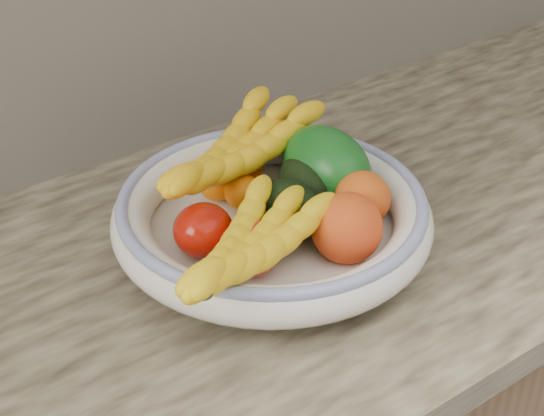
% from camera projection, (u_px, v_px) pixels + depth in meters
% --- Properties ---
extents(fruit_bowl, '(0.39, 0.39, 0.08)m').
position_uv_depth(fruit_bowl, '(272.00, 216.00, 1.01)').
color(fruit_bowl, white).
rests_on(fruit_bowl, kitchen_counter).
extents(clementine_back_left, '(0.06, 0.06, 0.04)m').
position_uv_depth(clementine_back_left, '(217.00, 184.00, 1.06)').
color(clementine_back_left, orange).
rests_on(clementine_back_left, fruit_bowl).
extents(clementine_back_right, '(0.05, 0.05, 0.05)m').
position_uv_depth(clementine_back_right, '(245.00, 165.00, 1.10)').
color(clementine_back_right, '#EB4C04').
rests_on(clementine_back_right, fruit_bowl).
extents(clementine_back_mid, '(0.06, 0.06, 0.04)m').
position_uv_depth(clementine_back_mid, '(243.00, 192.00, 1.05)').
color(clementine_back_mid, orange).
rests_on(clementine_back_mid, fruit_bowl).
extents(tomato_left, '(0.07, 0.07, 0.06)m').
position_uv_depth(tomato_left, '(203.00, 230.00, 0.96)').
color(tomato_left, '#A21005').
rests_on(tomato_left, fruit_bowl).
extents(tomato_near_left, '(0.09, 0.09, 0.06)m').
position_uv_depth(tomato_near_left, '(250.00, 248.00, 0.93)').
color(tomato_near_left, red).
rests_on(tomato_near_left, fruit_bowl).
extents(avocado_center, '(0.10, 0.12, 0.07)m').
position_uv_depth(avocado_center, '(287.00, 209.00, 1.00)').
color(avocado_center, black).
rests_on(avocado_center, fruit_bowl).
extents(avocado_right, '(0.09, 0.11, 0.06)m').
position_uv_depth(avocado_right, '(305.00, 183.00, 1.04)').
color(avocado_right, black).
rests_on(avocado_right, fruit_bowl).
extents(green_mango, '(0.12, 0.14, 0.12)m').
position_uv_depth(green_mango, '(326.00, 166.00, 1.06)').
color(green_mango, '#0E4E15').
rests_on(green_mango, fruit_bowl).
extents(peach_front, '(0.11, 0.11, 0.08)m').
position_uv_depth(peach_front, '(347.00, 228.00, 0.96)').
color(peach_front, orange).
rests_on(peach_front, fruit_bowl).
extents(peach_right, '(0.08, 0.08, 0.07)m').
position_uv_depth(peach_right, '(362.00, 199.00, 1.01)').
color(peach_right, orange).
rests_on(peach_right, fruit_bowl).
extents(banana_bunch_back, '(0.32, 0.22, 0.09)m').
position_uv_depth(banana_bunch_back, '(236.00, 158.00, 1.05)').
color(banana_bunch_back, yellow).
rests_on(banana_bunch_back, fruit_bowl).
extents(banana_bunch_front, '(0.29, 0.22, 0.08)m').
position_uv_depth(banana_bunch_front, '(249.00, 252.00, 0.89)').
color(banana_bunch_front, yellow).
rests_on(banana_bunch_front, fruit_bowl).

